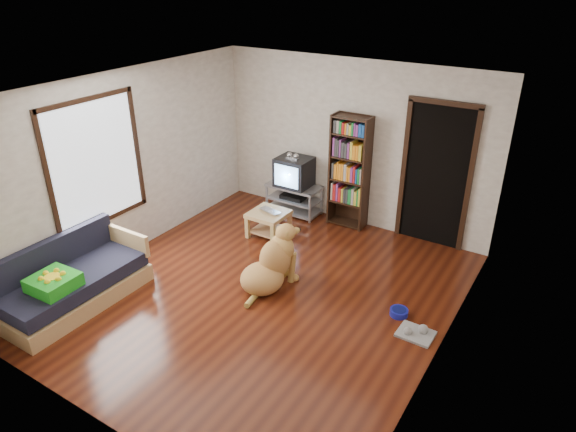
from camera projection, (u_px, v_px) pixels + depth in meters
The scene contains 18 objects.
ground at pixel (262, 293), 6.61m from camera, with size 5.00×5.00×0.00m, color #511E0E.
ceiling at pixel (257, 90), 5.46m from camera, with size 5.00×5.00×0.00m, color white.
wall_back at pixel (352, 144), 7.94m from camera, with size 4.50×4.50×0.00m, color silver.
wall_front at pixel (83, 310), 4.14m from camera, with size 4.50×4.50×0.00m, color silver.
wall_left at pixel (127, 165), 7.11m from camera, with size 5.00×5.00×0.00m, color silver.
wall_right at pixel (451, 253), 4.97m from camera, with size 5.00×5.00×0.00m, color silver.
green_cushion at pixel (54, 282), 5.93m from camera, with size 0.48×0.48×0.16m, color green.
laptop at pixel (267, 212), 7.81m from camera, with size 0.36×0.23×0.03m, color silver.
dog_bowl at pixel (399, 312), 6.18m from camera, with size 0.22×0.22×0.08m, color #151990.
grey_rag at pixel (416, 334), 5.86m from camera, with size 0.40×0.32×0.03m, color gray.
window at pixel (96, 163), 6.63m from camera, with size 0.03×1.46×1.70m.
doorway at pixel (436, 173), 7.36m from camera, with size 1.03×0.05×2.19m.
tv_stand at pixel (294, 198), 8.63m from camera, with size 0.90×0.45×0.50m.
crt_tv at pixel (295, 171), 8.44m from camera, with size 0.55×0.52×0.58m.
bookshelf at pixel (350, 166), 7.93m from camera, with size 0.60×0.30×1.80m.
sofa at pixel (74, 283), 6.34m from camera, with size 0.80×1.80×0.80m.
coffee_table at pixel (269, 219), 7.89m from camera, with size 0.55×0.55×0.40m.
dog at pixel (271, 265), 6.63m from camera, with size 0.71×1.05×0.86m.
Camera 1 is at (3.20, -4.48, 3.82)m, focal length 32.00 mm.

